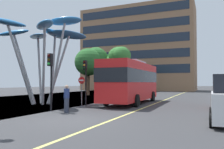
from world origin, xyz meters
TOP-DOWN VIEW (x-y plane):
  - ground at (-0.70, 0.00)m, footprint 120.00×240.00m
  - red_bus at (-0.22, 9.85)m, footprint 2.88×9.80m
  - leaf_sculpture at (-7.10, 6.42)m, footprint 7.75×8.25m
  - traffic_light_kerb_near at (-3.20, 2.41)m, footprint 0.28×0.42m
  - traffic_light_kerb_far at (-3.09, 6.71)m, footprint 0.28×0.42m
  - tree_pavement_near at (-9.39, 20.53)m, footprint 4.55×5.62m
  - tree_pavement_far at (-6.54, 21.57)m, footprint 4.99×3.47m
  - pedestrian at (-1.83, 2.22)m, footprint 0.34×0.34m
  - no_entry_sign at (-3.67, 7.13)m, footprint 0.60×0.12m
  - backdrop_building at (-9.84, 44.32)m, footprint 26.24×10.41m

SIDE VIEW (x-z plane):
  - ground at x=-0.70m, z-range -0.10..0.00m
  - pedestrian at x=-1.83m, z-range 0.00..1.69m
  - no_entry_sign at x=-3.67m, z-range 0.39..2.72m
  - red_bus at x=-0.22m, z-range 0.17..3.92m
  - traffic_light_kerb_far at x=-3.09m, z-range 0.82..4.45m
  - traffic_light_kerb_near at x=-3.20m, z-range 0.83..4.52m
  - tree_pavement_far at x=-6.54m, z-range 1.33..8.37m
  - tree_pavement_near at x=-9.39m, z-range 1.42..8.45m
  - leaf_sculpture at x=-7.10m, z-range 2.23..9.77m
  - backdrop_building at x=-9.84m, z-range 0.00..19.47m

